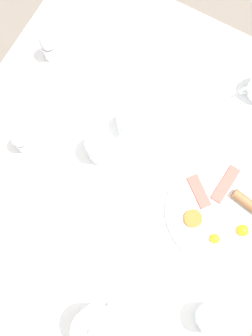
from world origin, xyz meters
TOP-DOWN VIEW (x-y plane):
  - ground_plane at (0.00, 0.00)m, footprint 8.00×8.00m
  - table at (0.00, 0.00)m, footprint 1.07×0.95m
  - breakfast_plate at (-0.02, 0.28)m, footprint 0.29×0.29m
  - teapot_near at (0.39, 0.13)m, footprint 0.19×0.10m
  - water_glass_tall at (0.23, 0.37)m, footprint 0.08×0.08m
  - water_glass_short at (-0.01, -0.08)m, footprint 0.08×0.08m
  - creamer_jug at (-0.11, -0.05)m, footprint 0.09×0.07m
  - pepper_grinder at (0.07, -0.27)m, footprint 0.05×0.05m
  - salt_grinder at (-0.20, -0.35)m, footprint 0.05×0.05m
  - napkin_folded at (0.21, -0.13)m, footprint 0.20×0.20m
  - fork_by_plate at (-0.33, 0.03)m, footprint 0.17×0.10m
  - knife_by_plate at (-0.29, -0.20)m, footprint 0.18×0.12m

SIDE VIEW (x-z plane):
  - ground_plane at x=0.00m, z-range 0.00..0.00m
  - table at x=0.00m, z-range 0.31..1.08m
  - fork_by_plate at x=-0.33m, z-range 0.77..0.77m
  - knife_by_plate at x=-0.29m, z-range 0.77..0.77m
  - napkin_folded at x=0.21m, z-range 0.77..0.78m
  - breakfast_plate at x=-0.02m, z-range 0.76..0.80m
  - creamer_jug at x=-0.11m, z-range 0.77..0.83m
  - water_glass_tall at x=0.23m, z-range 0.77..0.86m
  - water_glass_short at x=-0.01m, z-range 0.77..0.86m
  - pepper_grinder at x=0.07m, z-range 0.77..0.87m
  - salt_grinder at x=-0.20m, z-range 0.77..0.87m
  - teapot_near at x=0.39m, z-range 0.76..0.89m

